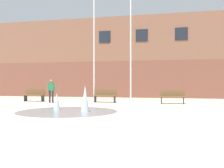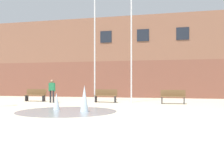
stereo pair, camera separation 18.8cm
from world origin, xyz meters
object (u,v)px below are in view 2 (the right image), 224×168
(park_bench_left_of_flagpoles, at_px, (106,96))
(park_bench_under_right_flagpole, at_px, (173,96))
(flagpole_left, at_px, (95,38))
(park_bench_far_left, at_px, (36,95))
(flagpole_right, at_px, (132,34))
(adult_near_bench, at_px, (52,89))

(park_bench_left_of_flagpoles, bearing_deg, park_bench_under_right_flagpole, -2.73)
(park_bench_left_of_flagpoles, relative_size, flagpole_left, 0.18)
(park_bench_far_left, relative_size, flagpole_right, 0.18)
(park_bench_under_right_flagpole, relative_size, flagpole_right, 0.18)
(flagpole_right, bearing_deg, park_bench_under_right_flagpole, -12.99)
(park_bench_under_right_flagpole, distance_m, flagpole_right, 5.17)
(park_bench_far_left, distance_m, flagpole_right, 8.32)
(park_bench_under_right_flagpole, height_order, flagpole_left, flagpole_left)
(park_bench_far_left, height_order, flagpole_right, flagpole_right)
(flagpole_left, bearing_deg, adult_near_bench, -149.08)
(park_bench_far_left, height_order, flagpole_left, flagpole_left)
(park_bench_under_right_flagpole, height_order, adult_near_bench, adult_near_bench)
(park_bench_far_left, xyz_separation_m, flagpole_right, (7.11, 0.63, 4.28))
(park_bench_far_left, bearing_deg, flagpole_left, 8.08)
(park_bench_far_left, height_order, adult_near_bench, adult_near_bench)
(park_bench_under_right_flagpole, bearing_deg, adult_near_bench, -173.53)
(park_bench_far_left, xyz_separation_m, flagpole_left, (4.43, 0.63, 4.17))
(park_bench_left_of_flagpoles, xyz_separation_m, adult_near_bench, (-3.54, -1.14, 0.45))
(park_bench_left_of_flagpoles, bearing_deg, adult_near_bench, -162.12)
(park_bench_under_right_flagpole, distance_m, adult_near_bench, 8.20)
(adult_near_bench, xyz_separation_m, flagpole_left, (2.63, 1.57, 3.71))
(park_bench_left_of_flagpoles, xyz_separation_m, flagpole_right, (1.77, 0.43, 4.28))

